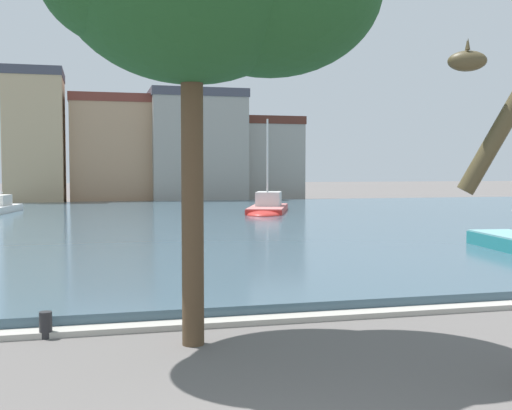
{
  "coord_description": "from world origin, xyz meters",
  "views": [
    {
      "loc": [
        -1.85,
        -5.44,
        3.16
      ],
      "look_at": [
        2.43,
        11.37,
        2.2
      ],
      "focal_mm": 44.66,
      "sensor_mm": 36.0,
      "label": 1
    }
  ],
  "objects": [
    {
      "name": "townhouse_corner_house",
      "position": [
        -7.01,
        55.69,
        6.09
      ],
      "size": [
        5.12,
        6.42,
        12.15
      ],
      "color": "tan",
      "rests_on": "ground"
    },
    {
      "name": "townhouse_narrow_midrow",
      "position": [
        14.35,
        57.44,
        4.25
      ],
      "size": [
        8.55,
        5.4,
        8.47
      ],
      "color": "gray",
      "rests_on": "ground"
    },
    {
      "name": "harbor_water",
      "position": [
        0.0,
        30.27,
        0.16
      ],
      "size": [
        81.91,
        45.8,
        0.32
      ],
      "primitive_type": "cube",
      "color": "#3D5666",
      "rests_on": "ground"
    },
    {
      "name": "townhouse_tall_gabled",
      "position": [
        7.8,
        56.58,
        5.39
      ],
      "size": [
        9.07,
        8.05,
        10.75
      ],
      "color": "gray",
      "rests_on": "ground"
    },
    {
      "name": "quay_edge_coping",
      "position": [
        0.0,
        7.12,
        0.06
      ],
      "size": [
        81.91,
        0.5,
        0.12
      ],
      "primitive_type": "cube",
      "color": "#ADA89E",
      "rests_on": "ground"
    },
    {
      "name": "sailboat_red",
      "position": [
        9.39,
        35.65,
        0.53
      ],
      "size": [
        4.92,
        8.58,
        6.54
      ],
      "color": "red",
      "rests_on": "ground"
    },
    {
      "name": "townhouse_wide_warehouse",
      "position": [
        0.38,
        56.76,
        5.09
      ],
      "size": [
        8.94,
        6.09,
        10.14
      ],
      "color": "tan",
      "rests_on": "ground"
    },
    {
      "name": "mooring_bollard",
      "position": [
        -2.77,
        6.97,
        0.25
      ],
      "size": [
        0.24,
        0.24,
        0.5
      ],
      "primitive_type": "cylinder",
      "color": "#232326",
      "rests_on": "ground"
    }
  ]
}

